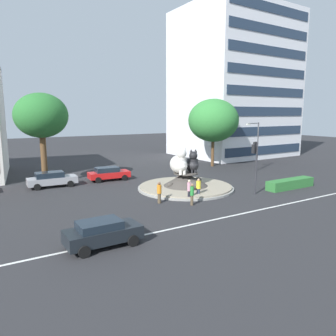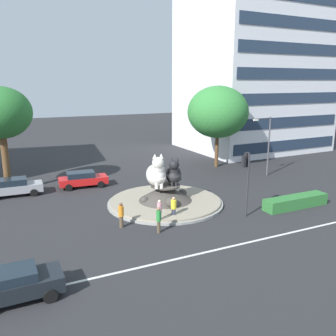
{
  "view_description": "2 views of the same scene",
  "coord_description": "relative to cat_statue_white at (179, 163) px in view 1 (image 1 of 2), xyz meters",
  "views": [
    {
      "loc": [
        -17.43,
        -25.41,
        7.25
      ],
      "look_at": [
        -2.78,
        -1.26,
        2.48
      ],
      "focal_mm": 34.41,
      "sensor_mm": 36.0,
      "label": 1
    },
    {
      "loc": [
        -11.71,
        -25.15,
        9.65
      ],
      "look_at": [
        -0.4,
        -1.34,
        3.33
      ],
      "focal_mm": 38.4,
      "sensor_mm": 36.0,
      "label": 2
    }
  ],
  "objects": [
    {
      "name": "ground_plane",
      "position": [
        0.77,
        -0.01,
        -2.6
      ],
      "size": [
        160.0,
        160.0,
        0.0
      ],
      "primitive_type": "plane",
      "color": "#28282B"
    },
    {
      "name": "lane_centreline",
      "position": [
        0.77,
        -8.79,
        -2.59
      ],
      "size": [
        112.0,
        0.2,
        0.01
      ],
      "primitive_type": "cube",
      "color": "silver",
      "rests_on": "ground"
    },
    {
      "name": "roundabout_island",
      "position": [
        0.77,
        -0.01,
        -2.04
      ],
      "size": [
        9.35,
        9.35,
        1.6
      ],
      "color": "gray",
      "rests_on": "ground"
    },
    {
      "name": "cat_statue_white",
      "position": [
        0.0,
        0.0,
        0.0
      ],
      "size": [
        1.88,
        2.65,
        2.72
      ],
      "rotation": [
        0.0,
        0.0,
        -1.7
      ],
      "color": "silver",
      "rests_on": "roundabout_island"
    },
    {
      "name": "cat_statue_black",
      "position": [
        1.49,
        -0.05,
        -0.15
      ],
      "size": [
        2.12,
        2.37,
        2.31
      ],
      "rotation": [
        0.0,
        0.0,
        -1.94
      ],
      "color": "black",
      "rests_on": "roundabout_island"
    },
    {
      "name": "traffic_light_mast",
      "position": [
        4.86,
        -5.03,
        0.9
      ],
      "size": [
        0.71,
        0.54,
        4.77
      ],
      "rotation": [
        0.0,
        0.0,
        1.58
      ],
      "color": "#2D2D33",
      "rests_on": "ground"
    },
    {
      "name": "office_tower",
      "position": [
        23.1,
        17.94,
        9.58
      ],
      "size": [
        18.73,
        15.68,
        24.35
      ],
      "rotation": [
        0.0,
        0.0,
        0.02
      ],
      "color": "silver",
      "rests_on": "ground"
    },
    {
      "name": "clipped_hedge_strip",
      "position": [
        9.7,
        -5.18,
        -2.15
      ],
      "size": [
        5.68,
        1.2,
        0.9
      ],
      "primitive_type": "cube",
      "color": "#2D7033",
      "rests_on": "ground"
    },
    {
      "name": "broadleaf_tree_behind_island",
      "position": [
        11.73,
        9.4,
        3.74
      ],
      "size": [
        6.88,
        6.88,
        9.28
      ],
      "color": "brown",
      "rests_on": "ground"
    },
    {
      "name": "second_tree_near_tower",
      "position": [
        -10.62,
        9.07,
        4.43
      ],
      "size": [
        5.27,
        5.27,
        9.33
      ],
      "color": "brown",
      "rests_on": "ground"
    },
    {
      "name": "streetlight_arm",
      "position": [
        14.08,
        3.64,
        1.1
      ],
      "size": [
        2.47,
        0.53,
        6.18
      ],
      "rotation": [
        0.0,
        0.0,
        3.3
      ],
      "color": "#4C4C51",
      "rests_on": "ground"
    },
    {
      "name": "pedestrian_yellow_shirt",
      "position": [
        -0.08,
        -3.24,
        -1.74
      ],
      "size": [
        0.4,
        0.4,
        1.65
      ],
      "rotation": [
        0.0,
        0.0,
        5.27
      ],
      "color": "#33384C",
      "rests_on": "ground"
    },
    {
      "name": "pedestrian_orange_shirt",
      "position": [
        -4.0,
        -3.16,
        -1.66
      ],
      "size": [
        0.37,
        0.37,
        1.77
      ],
      "rotation": [
        0.0,
        0.0,
        0.92
      ],
      "color": "brown",
      "rests_on": "ground"
    },
    {
      "name": "pedestrian_green_shirt",
      "position": [
        -2.07,
        -5.05,
        -1.64
      ],
      "size": [
        0.31,
        0.31,
        1.77
      ],
      "rotation": [
        0.0,
        0.0,
        5.94
      ],
      "color": "brown",
      "rests_on": "ground"
    },
    {
      "name": "pedestrian_pink_shirt",
      "position": [
        -1.41,
        -3.71,
        -1.65
      ],
      "size": [
        0.33,
        0.33,
        1.77
      ],
      "rotation": [
        0.0,
        0.0,
        5.98
      ],
      "color": "black",
      "rests_on": "ground"
    },
    {
      "name": "sedan_on_far_lane",
      "position": [
        -10.28,
        7.59,
        -1.79
      ],
      "size": [
        4.78,
        2.1,
        1.53
      ],
      "rotation": [
        0.0,
        0.0,
        -0.03
      ],
      "color": "#99999E",
      "rests_on": "ground"
    },
    {
      "name": "hatchback_near_shophouse",
      "position": [
        -4.23,
        7.69,
        -1.81
      ],
      "size": [
        4.55,
        2.22,
        1.48
      ],
      "rotation": [
        0.0,
        0.0,
        -0.07
      ],
      "color": "red",
      "rests_on": "ground"
    },
    {
      "name": "parked_car_right",
      "position": [
        -11.0,
        -9.1,
        -1.8
      ],
      "size": [
        4.18,
        2.06,
        1.48
      ],
      "rotation": [
        0.0,
        0.0,
        0.01
      ],
      "color": "black",
      "rests_on": "ground"
    }
  ]
}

